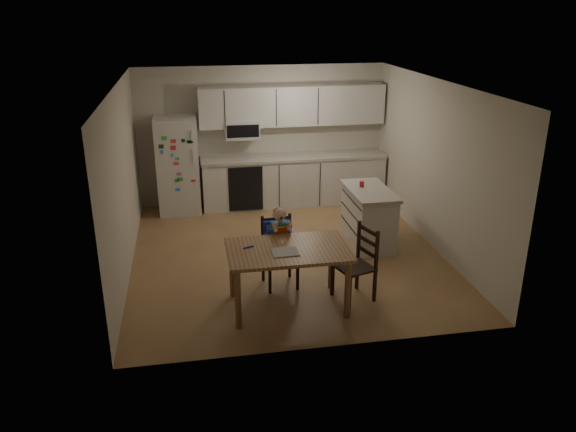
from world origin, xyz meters
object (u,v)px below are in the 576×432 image
Objects in this scene: chair_booster at (279,238)px; chair_side at (361,258)px; kitchen_island at (368,216)px; red_cup at (362,184)px; dining_table at (288,257)px; refrigerator at (178,165)px.

chair_side is (0.94, -0.54, -0.12)m from chair_booster.
kitchen_island is 13.65× the size of red_cup.
chair_booster reaches higher than kitchen_island.
dining_table is 1.33× the size of chair_booster.
refrigerator is at bearing 146.71° from red_cup.
chair_booster is at bearing -144.88° from kitchen_island.
dining_table is at bearing -103.31° from chair_side.
dining_table is at bearing -132.39° from kitchen_island.
chair_booster is 1.09m from chair_side.
red_cup is 1.92m from chair_side.
refrigerator is at bearing 109.23° from dining_table.
red_cup is (-0.08, 0.15, 0.48)m from kitchen_island.
kitchen_island is 1.24× the size of chair_side.
refrigerator is 1.55× the size of chair_booster.
red_cup is 0.09× the size of chair_side.
refrigerator is 3.93m from dining_table.
red_cup is at bearing 34.18° from chair_booster.
kitchen_island is at bearing -60.19° from red_cup.
red_cup is at bearing 144.70° from chair_side.
refrigerator is 19.66× the size of red_cup.
refrigerator reaches higher than kitchen_island.
chair_booster is (-0.00, 0.62, -0.01)m from dining_table.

